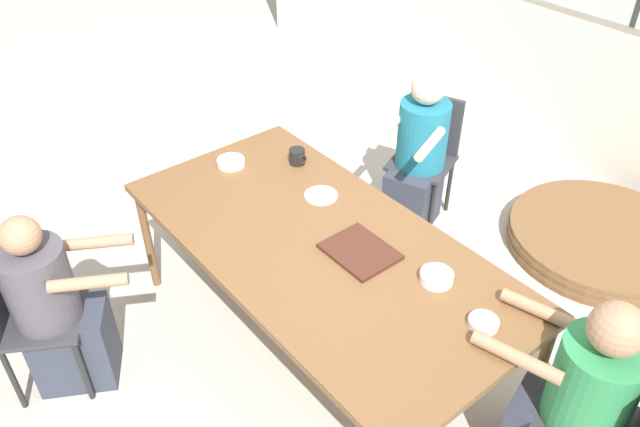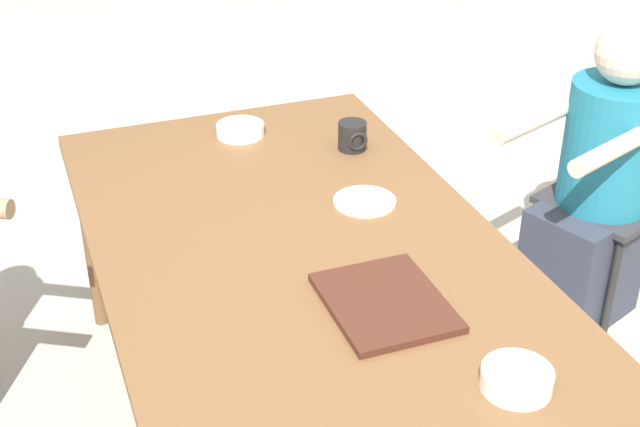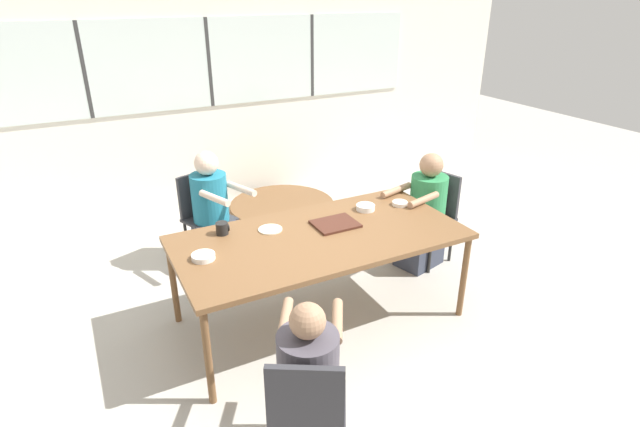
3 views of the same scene
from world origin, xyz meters
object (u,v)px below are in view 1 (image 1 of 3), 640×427
chair_for_man_blue_shirt (428,147)px  person_man_teal_shirt (573,407)px  person_man_blue_shirt (418,160)px  coffee_mug (297,157)px  bowl_white_shallow (483,323)px  chair_for_woman_green_shirt (19,309)px  person_woman_green_shirt (57,313)px  chair_for_man_teal_shirt (617,423)px  bowl_fruit (231,162)px  folded_table_stack (601,239)px  bowl_cereal (436,277)px

chair_for_man_blue_shirt → person_man_teal_shirt: (1.84, -1.06, -0.03)m
person_man_blue_shirt → coffee_mug: size_ratio=11.43×
person_man_blue_shirt → bowl_white_shallow: size_ratio=8.64×
chair_for_woman_green_shirt → person_woman_green_shirt: bearing=90.0°
bowl_white_shallow → chair_for_man_blue_shirt: bearing=139.6°
chair_for_man_teal_shirt → bowl_fruit: chair_for_man_teal_shirt is taller
coffee_mug → bowl_fruit: size_ratio=0.61×
chair_for_man_blue_shirt → bowl_white_shallow: 1.89m
chair_for_woman_green_shirt → coffee_mug: 1.69m
chair_for_man_teal_shirt → coffee_mug: bearing=75.9°
person_man_teal_shirt → bowl_white_shallow: (-0.41, -0.16, 0.28)m
chair_for_woman_green_shirt → folded_table_stack: bearing=98.7°
bowl_cereal → folded_table_stack: size_ratio=0.13×
chair_for_man_blue_shirt → person_man_teal_shirt: person_man_teal_shirt is taller
person_man_teal_shirt → person_man_blue_shirt: bearing=48.1°
person_woman_green_shirt → person_man_teal_shirt: size_ratio=0.96×
chair_for_man_teal_shirt → chair_for_man_blue_shirt: bearing=48.1°
chair_for_man_blue_shirt → folded_table_stack: (1.09, 0.62, -0.46)m
person_man_teal_shirt → coffee_mug: person_man_teal_shirt is taller
chair_for_man_teal_shirt → person_man_blue_shirt: bearing=51.2°
chair_for_man_blue_shirt → person_woman_green_shirt: 2.57m
chair_for_woman_green_shirt → chair_for_man_teal_shirt: (2.21, 1.70, 0.00)m
chair_for_woman_green_shirt → bowl_white_shallow: 2.23m
person_man_teal_shirt → bowl_fruit: bearing=82.9°
person_man_blue_shirt → chair_for_woman_green_shirt: bearing=62.8°
coffee_mug → bowl_white_shallow: size_ratio=0.76×
chair_for_man_blue_shirt → coffee_mug: 1.09m
bowl_white_shallow → bowl_fruit: 1.78m
chair_for_man_teal_shirt → coffee_mug: 2.13m
bowl_fruit → chair_for_man_blue_shirt: bearing=75.9°
person_man_blue_shirt → person_man_teal_shirt: 2.00m
coffee_mug → person_man_teal_shirt: bearing=-0.4°
person_man_teal_shirt → bowl_fruit: person_man_teal_shirt is taller
bowl_fruit → folded_table_stack: bearing=54.2°
person_woman_green_shirt → bowl_fruit: (-0.22, 1.20, 0.30)m
person_man_blue_shirt → chair_for_man_teal_shirt: bearing=134.9°
chair_for_man_blue_shirt → coffee_mug: size_ratio=8.83×
chair_for_man_teal_shirt → folded_table_stack: bearing=14.3°
person_woman_green_shirt → folded_table_stack: size_ratio=0.87×
person_woman_green_shirt → chair_for_man_blue_shirt: bearing=117.2°
chair_for_man_teal_shirt → bowl_white_shallow: 0.66m
chair_for_woman_green_shirt → folded_table_stack: size_ratio=0.71×
chair_for_woman_green_shirt → folded_table_stack: (1.29, 3.33, -0.46)m
chair_for_woman_green_shirt → person_woman_green_shirt: person_woman_green_shirt is taller
person_woman_green_shirt → chair_for_woman_green_shirt: bearing=-90.0°
bowl_fruit → folded_table_stack: size_ratio=0.13×
person_woman_green_shirt → bowl_white_shallow: person_woman_green_shirt is taller
chair_for_man_blue_shirt → folded_table_stack: size_ratio=0.71×
person_woman_green_shirt → bowl_white_shallow: (1.55, 1.35, 0.30)m
bowl_white_shallow → bowl_cereal: 0.32m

